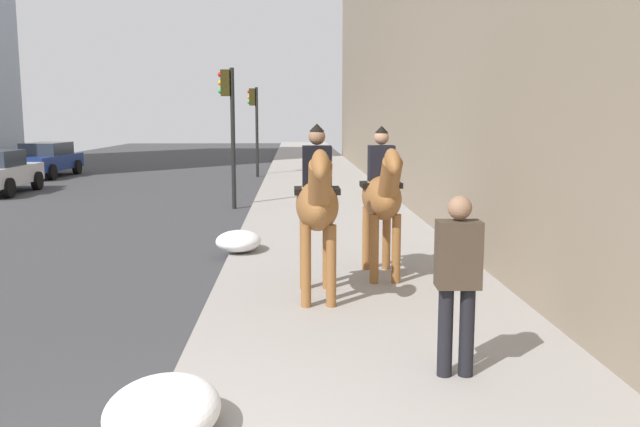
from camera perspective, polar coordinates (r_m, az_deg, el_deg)
name	(u,v)px	position (r m, az deg, el deg)	size (l,w,h in m)	color
mounted_horse_near	(317,202)	(8.67, -0.23, 0.96)	(2.15, 0.60, 2.32)	brown
mounted_horse_far	(382,195)	(9.93, 5.35, 1.61)	(2.15, 0.61, 2.27)	brown
pedestrian_greeting	(458,274)	(6.25, 11.74, -5.10)	(0.27, 0.41, 1.70)	black
car_near_lane	(46,159)	(30.28, -22.48, 4.33)	(4.49, 2.04, 1.44)	navy
traffic_light_near_curb	(229,115)	(18.33, -7.79, 8.36)	(0.20, 0.44, 3.82)	black
traffic_light_far_curb	(255,117)	(28.08, -5.63, 8.24)	(0.20, 0.44, 3.73)	black
snow_pile_near	(163,410)	(5.40, -13.34, -16.08)	(1.14, 0.88, 0.39)	white
snow_pile_far	(238,241)	(12.07, -7.01, -2.36)	(1.06, 0.81, 0.37)	white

